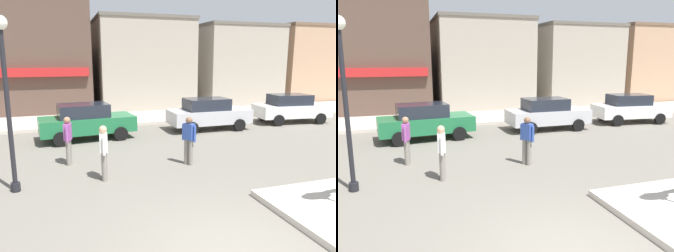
% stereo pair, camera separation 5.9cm
% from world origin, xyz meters
% --- Properties ---
extents(kerb_far, '(80.00, 4.00, 0.15)m').
position_xyz_m(kerb_far, '(0.00, 14.02, 0.07)').
color(kerb_far, beige).
rests_on(kerb_far, ground).
extents(lamp_post, '(0.36, 0.36, 4.54)m').
position_xyz_m(lamp_post, '(-4.04, 4.51, 2.96)').
color(lamp_post, black).
rests_on(lamp_post, ground).
extents(parked_car_nearest, '(4.16, 2.19, 1.56)m').
position_xyz_m(parked_car_nearest, '(-1.75, 9.85, 0.81)').
color(parked_car_nearest, '#1E6B3D').
rests_on(parked_car_nearest, ground).
extents(parked_car_second, '(4.00, 1.88, 1.56)m').
position_xyz_m(parked_car_second, '(4.16, 10.05, 0.81)').
color(parked_car_second, '#B7B7BC').
rests_on(parked_car_second, ground).
extents(parked_car_third, '(4.16, 2.21, 1.56)m').
position_xyz_m(parked_car_third, '(9.30, 10.32, 0.81)').
color(parked_car_third, white).
rests_on(parked_car_third, ground).
extents(pedestrian_crossing_near, '(0.25, 0.56, 1.61)m').
position_xyz_m(pedestrian_crossing_near, '(-1.68, 4.62, 0.87)').
color(pedestrian_crossing_near, gray).
rests_on(pedestrian_crossing_near, ground).
extents(pedestrian_crossing_far, '(0.28, 0.56, 1.61)m').
position_xyz_m(pedestrian_crossing_far, '(-2.61, 6.42, 0.87)').
color(pedestrian_crossing_far, gray).
rests_on(pedestrian_crossing_far, ground).
extents(pedestrian_kerb_side, '(0.38, 0.51, 1.61)m').
position_xyz_m(pedestrian_kerb_side, '(1.16, 5.18, 0.87)').
color(pedestrian_kerb_side, gray).
rests_on(pedestrian_kerb_side, ground).
extents(building_corner_shop, '(9.91, 8.26, 7.71)m').
position_xyz_m(building_corner_shop, '(-5.61, 19.91, 3.86)').
color(building_corner_shop, brown).
rests_on(building_corner_shop, ground).
extents(building_storefront_left_near, '(6.43, 6.87, 6.20)m').
position_xyz_m(building_storefront_left_near, '(2.90, 19.15, 3.10)').
color(building_storefront_left_near, '#9E9384').
rests_on(building_storefront_left_near, ground).
extents(building_storefront_left_mid, '(6.07, 5.37, 5.95)m').
position_xyz_m(building_storefront_left_mid, '(10.19, 18.48, 2.98)').
color(building_storefront_left_mid, '#9E9384').
rests_on(building_storefront_left_mid, ground).
extents(building_storefront_right_near, '(7.03, 6.69, 6.13)m').
position_xyz_m(building_storefront_right_near, '(17.42, 19.50, 3.07)').
color(building_storefront_right_near, tan).
rests_on(building_storefront_right_near, ground).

